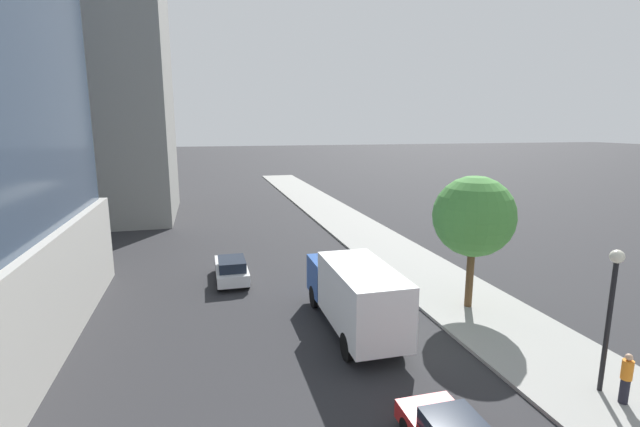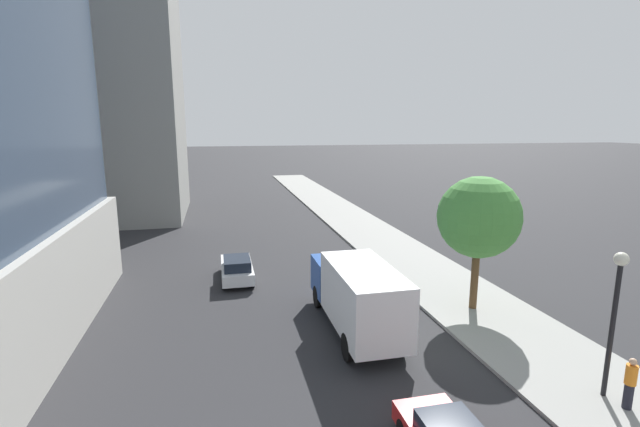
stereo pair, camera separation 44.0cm
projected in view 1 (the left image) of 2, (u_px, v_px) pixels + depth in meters
The scene contains 7 objects.
sidewalk at pixel (466, 302), 22.86m from camera, with size 5.33×120.00×0.15m, color gray.
construction_building at pixel (85, 17), 40.77m from camera, with size 19.91×14.86×42.16m.
street_lamp at pixel (612, 298), 14.52m from camera, with size 0.44×0.44×4.92m.
street_tree at pixel (474, 217), 21.34m from camera, with size 3.88×3.88×6.48m.
car_white at pixel (232, 269), 26.02m from camera, with size 1.77×4.45×1.50m.
box_truck at pixel (355, 293), 19.46m from camera, with size 2.40×7.77×3.21m.
pedestrian_orange_shirt at pixel (626, 378), 14.30m from camera, with size 0.34×0.34×1.71m.
Camera 1 is at (-3.82, 1.04, 8.95)m, focal length 25.17 mm.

